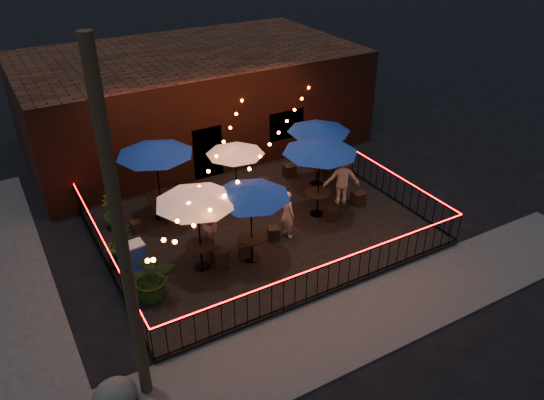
{
  "coord_description": "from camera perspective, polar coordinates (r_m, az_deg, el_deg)",
  "views": [
    {
      "loc": [
        -7.02,
        -11.14,
        9.83
      ],
      "look_at": [
        0.46,
        1.9,
        1.04
      ],
      "focal_mm": 35.0,
      "sensor_mm": 36.0,
      "label": 1
    }
  ],
  "objects": [
    {
      "name": "patron_a",
      "position": [
        16.82,
        1.63,
        -1.51
      ],
      "size": [
        0.5,
        0.66,
        1.62
      ],
      "primitive_type": "imported",
      "rotation": [
        0.0,
        0.0,
        1.77
      ],
      "color": "tan",
      "rests_on": "patio"
    },
    {
      "name": "bistro_chair_11",
      "position": [
        20.92,
        6.02,
        3.33
      ],
      "size": [
        0.5,
        0.5,
        0.48
      ],
      "primitive_type": "cube",
      "rotation": [
        0.0,
        0.0,
        3.43
      ],
      "color": "black",
      "rests_on": "patio"
    },
    {
      "name": "bistro_chair_4",
      "position": [
        16.21,
        -2.88,
        -5.38
      ],
      "size": [
        0.49,
        0.49,
        0.45
      ],
      "primitive_type": "cube",
      "rotation": [
        0.0,
        0.0,
        -0.35
      ],
      "color": "black",
      "rests_on": "patio"
    },
    {
      "name": "bistro_chair_1",
      "position": [
        15.91,
        -5.71,
        -6.16
      ],
      "size": [
        0.44,
        0.44,
        0.52
      ],
      "primitive_type": "cube",
      "rotation": [
        0.0,
        0.0,
        3.15
      ],
      "color": "black",
      "rests_on": "patio"
    },
    {
      "name": "cafe_table_0",
      "position": [
        14.7,
        -8.13,
        0.28
      ],
      "size": [
        2.48,
        2.48,
        2.62
      ],
      "rotation": [
        0.0,
        0.0,
        0.05
      ],
      "color": "black",
      "rests_on": "patio"
    },
    {
      "name": "festoon_lights",
      "position": [
        15.95,
        -4.23,
        2.96
      ],
      "size": [
        10.02,
        8.72,
        1.32
      ],
      "color": "#E74A10",
      "rests_on": "ground"
    },
    {
      "name": "ground",
      "position": [
        16.43,
        1.92,
        -6.44
      ],
      "size": [
        110.0,
        110.0,
        0.0
      ],
      "primitive_type": "plane",
      "color": "black",
      "rests_on": "ground"
    },
    {
      "name": "bistro_chair_3",
      "position": [
        18.2,
        -11.08,
        -1.53
      ],
      "size": [
        0.54,
        0.54,
        0.49
      ],
      "primitive_type": "cube",
      "rotation": [
        0.0,
        0.0,
        3.56
      ],
      "color": "black",
      "rests_on": "patio"
    },
    {
      "name": "patio",
      "position": [
        17.81,
        -1.45,
        -2.9
      ],
      "size": [
        10.0,
        8.0,
        0.15
      ],
      "primitive_type": "cube",
      "color": "black",
      "rests_on": "ground"
    },
    {
      "name": "fence_left",
      "position": [
        16.15,
        -17.33,
        -5.87
      ],
      "size": [
        0.04,
        8.0,
        1.04
      ],
      "rotation": [
        0.0,
        0.0,
        1.57
      ],
      "color": "black",
      "rests_on": "patio"
    },
    {
      "name": "bistro_chair_6",
      "position": [
        18.9,
        -4.24,
        0.2
      ],
      "size": [
        0.44,
        0.44,
        0.43
      ],
      "primitive_type": "cube",
      "rotation": [
        0.0,
        0.0,
        0.22
      ],
      "color": "black",
      "rests_on": "patio"
    },
    {
      "name": "cafe_table_2",
      "position": [
        14.94,
        -2.31,
        0.84
      ],
      "size": [
        2.34,
        2.34,
        2.55
      ],
      "rotation": [
        0.0,
        0.0,
        0.01
      ],
      "color": "black",
      "rests_on": "patio"
    },
    {
      "name": "potted_shrub_a",
      "position": [
        14.72,
        -12.8,
        -8.04
      ],
      "size": [
        1.61,
        1.51,
        1.45
      ],
      "primitive_type": "imported",
      "rotation": [
        0.0,
        0.0,
        -0.34
      ],
      "color": "#17360F",
      "rests_on": "patio"
    },
    {
      "name": "bistro_chair_9",
      "position": [
        19.04,
        9.25,
        0.18
      ],
      "size": [
        0.42,
        0.42,
        0.48
      ],
      "primitive_type": "cube",
      "rotation": [
        0.0,
        0.0,
        3.11
      ],
      "color": "black",
      "rests_on": "patio"
    },
    {
      "name": "boulder",
      "position": [
        12.72,
        -16.54,
        -19.48
      ],
      "size": [
        0.98,
        0.86,
        0.72
      ],
      "primitive_type": "ellipsoid",
      "rotation": [
        0.0,
        0.0,
        -0.07
      ],
      "color": "#494843",
      "rests_on": "ground"
    },
    {
      "name": "bistro_chair_5",
      "position": [
        16.97,
        0.18,
        -3.59
      ],
      "size": [
        0.46,
        0.46,
        0.43
      ],
      "primitive_type": "cube",
      "rotation": [
        0.0,
        0.0,
        2.79
      ],
      "color": "black",
      "rests_on": "patio"
    },
    {
      "name": "bistro_chair_0",
      "position": [
        15.23,
        -13.01,
        -9.1
      ],
      "size": [
        0.41,
        0.41,
        0.4
      ],
      "primitive_type": "cube",
      "rotation": [
        0.0,
        0.0,
        -0.26
      ],
      "color": "black",
      "rests_on": "patio"
    },
    {
      "name": "utility_pole",
      "position": [
        10.46,
        -15.82,
        -4.85
      ],
      "size": [
        0.26,
        0.26,
        8.0
      ],
      "primitive_type": "cylinder",
      "color": "#342415",
      "rests_on": "ground"
    },
    {
      "name": "bistro_chair_2",
      "position": [
        17.87,
        -14.4,
        -2.78
      ],
      "size": [
        0.35,
        0.35,
        0.4
      ],
      "primitive_type": "cube",
      "rotation": [
        0.0,
        0.0,
        -0.04
      ],
      "color": "black",
      "rests_on": "patio"
    },
    {
      "name": "bistro_chair_7",
      "position": [
        19.79,
        -0.9,
        1.77
      ],
      "size": [
        0.41,
        0.41,
        0.44
      ],
      "primitive_type": "cube",
      "rotation": [
        0.0,
        0.0,
        3.04
      ],
      "color": "black",
      "rests_on": "patio"
    },
    {
      "name": "potted_shrub_b",
      "position": [
        16.24,
        -16.21,
        -4.54
      ],
      "size": [
        0.88,
        0.76,
        1.44
      ],
      "primitive_type": "imported",
      "rotation": [
        0.0,
        0.0,
        -0.16
      ],
      "color": "#0F350E",
      "rests_on": "patio"
    },
    {
      "name": "fence_front",
      "position": [
        14.72,
        6.08,
        -8.38
      ],
      "size": [
        10.0,
        0.04,
        1.04
      ],
      "color": "black",
      "rests_on": "patio"
    },
    {
      "name": "cafe_table_1",
      "position": [
        17.4,
        -12.52,
        5.29
      ],
      "size": [
        2.59,
        2.59,
        2.77
      ],
      "rotation": [
        0.0,
        0.0,
        -0.03
      ],
      "color": "black",
      "rests_on": "patio"
    },
    {
      "name": "bistro_chair_10",
      "position": [
        20.66,
        1.88,
        3.16
      ],
      "size": [
        0.47,
        0.47,
        0.5
      ],
      "primitive_type": "cube",
      "rotation": [
        0.0,
        0.0,
        -0.1
      ],
      "color": "black",
      "rests_on": "patio"
    },
    {
      "name": "bistro_chair_8",
      "position": [
        18.06,
        6.31,
        -1.47
      ],
      "size": [
        0.37,
        0.37,
        0.44
      ],
      "primitive_type": "cube",
      "rotation": [
        0.0,
        0.0,
        -0.01
      ],
      "color": "black",
      "rests_on": "patio"
    },
    {
      "name": "brick_building",
      "position": [
        23.92,
        -8.71,
        10.87
      ],
      "size": [
        14.0,
        8.0,
        4.0
      ],
      "color": "#36190E",
      "rests_on": "ground"
    },
    {
      "name": "patron_b",
      "position": [
        16.02,
        -7.13,
        -2.8
      ],
      "size": [
        0.78,
        0.98,
        1.97
      ],
      "primitive_type": "imported",
      "rotation": [
        0.0,
        0.0,
        -1.61
      ],
      "color": "beige",
      "rests_on": "patio"
    },
    {
      "name": "sidewalk",
      "position": [
        14.41,
        8.87,
        -13.01
      ],
      "size": [
        18.0,
        2.5,
        0.05
      ],
      "primitive_type": "cube",
      "color": "#3F3D3A",
      "rests_on": "ground"
    },
    {
      "name": "potted_shrub_c",
      "position": [
        18.11,
        -16.74,
        -1.18
      ],
      "size": [
        0.78,
        0.78,
        1.2
      ],
      "primitive_type": "imported",
      "rotation": [
        0.0,
        0.0,
        -0.17
      ],
      "color": "#12380E",
      "rests_on": "patio"
    },
    {
      "name": "cooler",
      "position": [
        16.09,
        -14.66,
        -5.87
      ],
      "size": [
        0.68,
        0.51,
        0.87
      ],
      "rotation": [
        0.0,
        0.0,
        0.05
      ],
      "color": "#244BB5",
      "rests_on": "patio"
    },
    {
      "name": "fence_right",
      "position": [
        20.03,
        11.2,
        2.47
      ],
      "size": [
        0.04,
        8.0,
        1.04
      ],
      "rotation": [
        0.0,
        0.0,
        1.57
      ],
      "color": "black",
      "rests_on": "patio"
    },
    {
      "name": "cafe_table_5",
      "position": [
        19.31,
        5.07,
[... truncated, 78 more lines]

